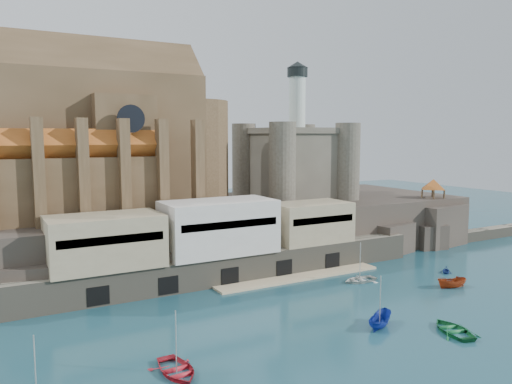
{
  "coord_description": "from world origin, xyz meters",
  "views": [
    {
      "loc": [
        -43.29,
        -48.61,
        23.29
      ],
      "look_at": [
        1.62,
        32.0,
        12.92
      ],
      "focal_mm": 35.0,
      "sensor_mm": 36.0,
      "label": 1
    }
  ],
  "objects_px": {
    "church": "(102,143)",
    "boat_2": "(379,327)",
    "boat_0": "(177,373)",
    "castle_keep": "(294,159)",
    "pavilion": "(433,185)"
  },
  "relations": [
    {
      "from": "boat_2",
      "to": "boat_0",
      "type": "bearing_deg",
      "value": 59.71
    },
    {
      "from": "boat_0",
      "to": "boat_2",
      "type": "distance_m",
      "value": 25.99
    },
    {
      "from": "castle_keep",
      "to": "boat_0",
      "type": "relative_size",
      "value": 4.47
    },
    {
      "from": "boat_0",
      "to": "boat_2",
      "type": "bearing_deg",
      "value": -3.43
    },
    {
      "from": "church",
      "to": "boat_2",
      "type": "xyz_separation_m",
      "value": [
        22.79,
        -46.34,
        -22.13
      ]
    },
    {
      "from": "church",
      "to": "pavilion",
      "type": "distance_m",
      "value": 68.65
    },
    {
      "from": "church",
      "to": "boat_2",
      "type": "bearing_deg",
      "value": -63.81
    },
    {
      "from": "castle_keep",
      "to": "pavilion",
      "type": "height_order",
      "value": "castle_keep"
    },
    {
      "from": "castle_keep",
      "to": "boat_2",
      "type": "bearing_deg",
      "value": -110.92
    },
    {
      "from": "pavilion",
      "to": "boat_2",
      "type": "height_order",
      "value": "pavilion"
    },
    {
      "from": "boat_0",
      "to": "church",
      "type": "bearing_deg",
      "value": 84.02
    },
    {
      "from": "pavilion",
      "to": "boat_0",
      "type": "height_order",
      "value": "pavilion"
    },
    {
      "from": "castle_keep",
      "to": "boat_2",
      "type": "relative_size",
      "value": 5.54
    },
    {
      "from": "church",
      "to": "boat_2",
      "type": "distance_m",
      "value": 56.18
    },
    {
      "from": "pavilion",
      "to": "boat_2",
      "type": "xyz_separation_m",
      "value": [
        -43.34,
        -30.48,
        -12.73
      ]
    }
  ]
}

